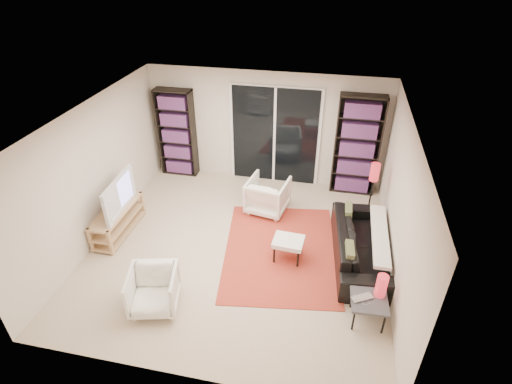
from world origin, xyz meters
TOP-DOWN VIEW (x-y plane):
  - floor at (0.00, 0.00)m, footprint 5.00×5.00m
  - wall_back at (0.00, 2.50)m, footprint 5.00×0.02m
  - wall_front at (0.00, -2.50)m, footprint 5.00×0.02m
  - wall_left at (-2.50, 0.00)m, footprint 0.02×5.00m
  - wall_right at (2.50, 0.00)m, footprint 0.02×5.00m
  - ceiling at (0.00, 0.00)m, footprint 5.00×5.00m
  - sliding_door at (0.20, 2.46)m, footprint 1.92×0.08m
  - bookshelf_left at (-1.95, 2.33)m, footprint 0.80×0.30m
  - bookshelf_right at (1.90, 2.33)m, footprint 0.90×0.30m
  - tv_stand at (-2.24, -0.01)m, footprint 0.42×1.31m
  - tv at (-2.22, -0.01)m, footprint 0.22×1.12m
  - rug at (0.74, 0.07)m, footprint 2.24×2.81m
  - sofa at (2.05, 0.14)m, footprint 1.02×2.16m
  - armchair_back at (0.29, 1.24)m, footprint 0.86×0.88m
  - armchair_front at (-0.87, -1.52)m, footprint 0.82×0.83m
  - ottoman at (0.88, -0.10)m, footprint 0.52×0.44m
  - side_table at (2.14, -1.14)m, footprint 0.53×0.53m
  - laptop at (2.06, -1.18)m, footprint 0.36×0.32m
  - table_lamp at (2.28, -1.02)m, footprint 0.15×0.15m
  - floor_lamp at (2.21, 1.30)m, footprint 0.18×0.18m

SIDE VIEW (x-z plane):
  - floor at x=0.00m, z-range 0.00..0.00m
  - rug at x=0.74m, z-range 0.00..0.01m
  - tv_stand at x=-2.24m, z-range 0.01..0.51m
  - sofa at x=2.05m, z-range 0.00..0.61m
  - armchair_front at x=-0.87m, z-range 0.00..0.63m
  - ottoman at x=0.88m, z-range 0.14..0.54m
  - armchair_back at x=0.29m, z-range 0.00..0.69m
  - side_table at x=2.14m, z-range 0.16..0.56m
  - laptop at x=2.06m, z-range 0.40..0.42m
  - table_lamp at x=2.28m, z-range 0.40..0.75m
  - tv at x=-2.22m, z-range 0.50..1.14m
  - floor_lamp at x=2.21m, z-range 0.30..1.53m
  - bookshelf_left at x=-1.95m, z-range 0.00..1.95m
  - sliding_door at x=0.20m, z-range -0.03..2.13m
  - bookshelf_right at x=1.90m, z-range 0.00..2.10m
  - wall_back at x=0.00m, z-range 0.00..2.40m
  - wall_front at x=0.00m, z-range 0.00..2.40m
  - wall_left at x=-2.50m, z-range 0.00..2.40m
  - wall_right at x=2.50m, z-range 0.00..2.40m
  - ceiling at x=0.00m, z-range 2.39..2.41m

